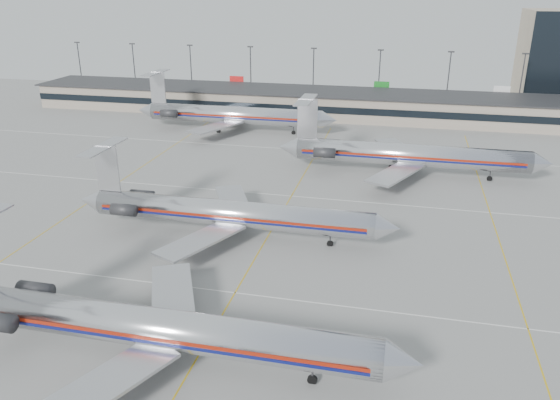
% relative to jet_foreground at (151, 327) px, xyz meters
% --- Properties ---
extents(ground, '(260.00, 260.00, 0.00)m').
position_rel_jet_foreground_xyz_m(ground, '(3.72, 2.41, -3.42)').
color(ground, gray).
rests_on(ground, ground).
extents(apron_markings, '(160.00, 0.15, 0.02)m').
position_rel_jet_foreground_xyz_m(apron_markings, '(3.72, 12.41, -3.41)').
color(apron_markings, silver).
rests_on(apron_markings, ground).
extents(terminal, '(162.00, 17.00, 6.25)m').
position_rel_jet_foreground_xyz_m(terminal, '(3.72, 100.38, -0.27)').
color(terminal, gray).
rests_on(terminal, ground).
extents(light_mast_row, '(163.60, 0.40, 15.28)m').
position_rel_jet_foreground_xyz_m(light_mast_row, '(3.72, 114.41, 5.16)').
color(light_mast_row, '#38383D').
rests_on(light_mast_row, ground).
extents(jet_foreground, '(45.08, 26.55, 11.80)m').
position_rel_jet_foreground_xyz_m(jet_foreground, '(0.00, 0.00, 0.00)').
color(jet_foreground, silver).
rests_on(jet_foreground, ground).
extents(jet_second_row, '(44.01, 25.91, 11.52)m').
position_rel_jet_foreground_xyz_m(jet_second_row, '(-1.87, 26.13, -0.08)').
color(jet_second_row, silver).
rests_on(jet_second_row, ground).
extents(jet_third_row, '(46.83, 28.81, 12.81)m').
position_rel_jet_foreground_xyz_m(jet_third_row, '(20.73, 57.16, 0.29)').
color(jet_third_row, silver).
rests_on(jet_third_row, ground).
extents(jet_back_row, '(47.10, 28.97, 12.88)m').
position_rel_jet_foreground_xyz_m(jet_back_row, '(-18.40, 79.98, 0.32)').
color(jet_back_row, silver).
rests_on(jet_back_row, ground).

